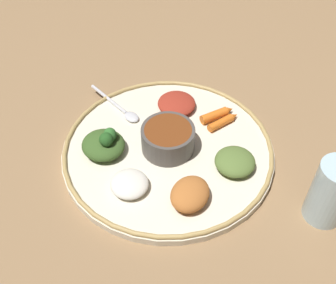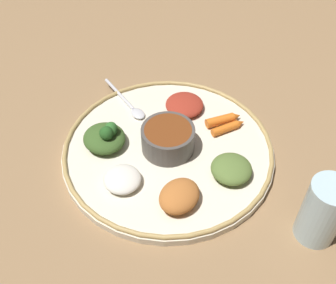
{
  "view_description": "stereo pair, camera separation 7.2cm",
  "coord_description": "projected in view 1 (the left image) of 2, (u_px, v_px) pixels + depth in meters",
  "views": [
    {
      "loc": [
        0.31,
        -0.39,
        0.56
      ],
      "look_at": [
        0.0,
        0.0,
        0.03
      ],
      "focal_mm": 43.26,
      "sensor_mm": 36.0,
      "label": 1
    },
    {
      "loc": [
        0.37,
        -0.34,
        0.56
      ],
      "look_at": [
        0.0,
        0.0,
        0.03
      ],
      "focal_mm": 43.26,
      "sensor_mm": 36.0,
      "label": 2
    }
  ],
  "objects": [
    {
      "name": "ground_plane",
      "position": [
        168.0,
        153.0,
        0.75
      ],
      "size": [
        2.4,
        2.4,
        0.0
      ],
      "primitive_type": "plane",
      "color": "olive"
    },
    {
      "name": "platter",
      "position": [
        168.0,
        150.0,
        0.74
      ],
      "size": [
        0.38,
        0.38,
        0.01
      ],
      "primitive_type": "cylinder",
      "color": "beige",
      "rests_on": "ground_plane"
    },
    {
      "name": "platter_rim",
      "position": [
        168.0,
        147.0,
        0.74
      ],
      "size": [
        0.38,
        0.38,
        0.01
      ],
      "primitive_type": "torus",
      "color": "tan",
      "rests_on": "platter"
    },
    {
      "name": "center_bowl",
      "position": [
        168.0,
        138.0,
        0.72
      ],
      "size": [
        0.1,
        0.1,
        0.05
      ],
      "color": "#4C4742",
      "rests_on": "platter"
    },
    {
      "name": "spoon",
      "position": [
        121.0,
        109.0,
        0.8
      ],
      "size": [
        0.15,
        0.04,
        0.01
      ],
      "color": "silver",
      "rests_on": "platter"
    },
    {
      "name": "greens_pile",
      "position": [
        104.0,
        144.0,
        0.72
      ],
      "size": [
        0.08,
        0.08,
        0.05
      ],
      "color": "#385623",
      "rests_on": "platter"
    },
    {
      "name": "carrot_near_spoon",
      "position": [
        223.0,
        122.0,
        0.77
      ],
      "size": [
        0.03,
        0.07,
        0.02
      ],
      "color": "orange",
      "rests_on": "platter"
    },
    {
      "name": "carrot_outer",
      "position": [
        217.0,
        115.0,
        0.79
      ],
      "size": [
        0.04,
        0.07,
        0.02
      ],
      "color": "orange",
      "rests_on": "platter"
    },
    {
      "name": "mound_collards",
      "position": [
        235.0,
        162.0,
        0.7
      ],
      "size": [
        0.08,
        0.08,
        0.03
      ],
      "primitive_type": "ellipsoid",
      "rotation": [
        0.0,
        0.0,
        1.45
      ],
      "color": "#567033",
      "rests_on": "platter"
    },
    {
      "name": "mound_rice_white",
      "position": [
        130.0,
        184.0,
        0.67
      ],
      "size": [
        0.07,
        0.07,
        0.02
      ],
      "primitive_type": "ellipsoid",
      "rotation": [
        0.0,
        0.0,
        6.21
      ],
      "color": "silver",
      "rests_on": "platter"
    },
    {
      "name": "mound_beet",
      "position": [
        177.0,
        104.0,
        0.81
      ],
      "size": [
        0.11,
        0.11,
        0.02
      ],
      "primitive_type": "ellipsoid",
      "rotation": [
        0.0,
        0.0,
        4.11
      ],
      "color": "maroon",
      "rests_on": "platter"
    },
    {
      "name": "mound_chickpea",
      "position": [
        190.0,
        194.0,
        0.65
      ],
      "size": [
        0.07,
        0.08,
        0.03
      ],
      "primitive_type": "ellipsoid",
      "rotation": [
        0.0,
        0.0,
        1.75
      ],
      "color": "#B2662D",
      "rests_on": "platter"
    },
    {
      "name": "drinking_glass",
      "position": [
        330.0,
        196.0,
        0.62
      ],
      "size": [
        0.06,
        0.06,
        0.11
      ],
      "color": "silver",
      "rests_on": "ground_plane"
    }
  ]
}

